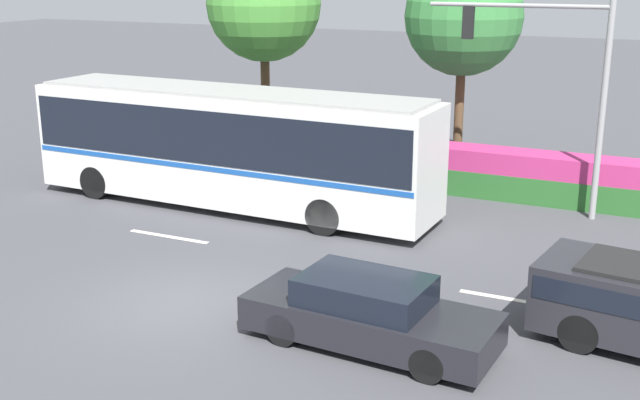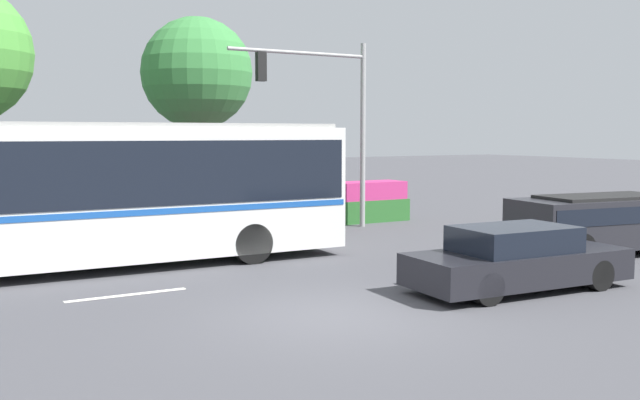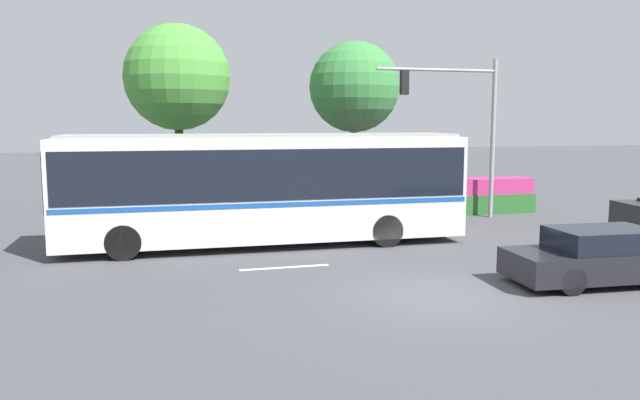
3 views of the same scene
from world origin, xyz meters
The scene contains 9 objects.
ground_plane centered at (0.00, 0.00, 0.00)m, with size 140.00×140.00×0.00m, color #444449.
city_bus centered at (-2.72, 6.47, 1.96)m, with size 12.39×2.81×3.45m.
sedan_foreground centered at (4.26, -0.15, 0.63)m, with size 4.82×2.08×1.32m.
suv_left_lane centered at (9.45, 1.88, 0.93)m, with size 5.18×2.62×1.58m.
traffic_light_pole centered at (5.82, 9.75, 4.07)m, with size 5.02×0.24×6.22m.
flowering_hedge centered at (4.56, 10.92, 0.71)m, with size 9.89×1.25×1.45m.
street_tree_centre centered at (2.26, 12.80, 5.23)m, with size 3.79×3.79×7.15m.
lane_stripe_near centered at (6.33, 3.09, 0.01)m, with size 2.40×0.16×0.01m, color silver.
lane_stripe_mid centered at (-2.77, 3.38, 0.01)m, with size 2.40×0.16×0.01m, color silver.
Camera 2 is at (-6.38, -10.47, 3.20)m, focal length 39.75 mm.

